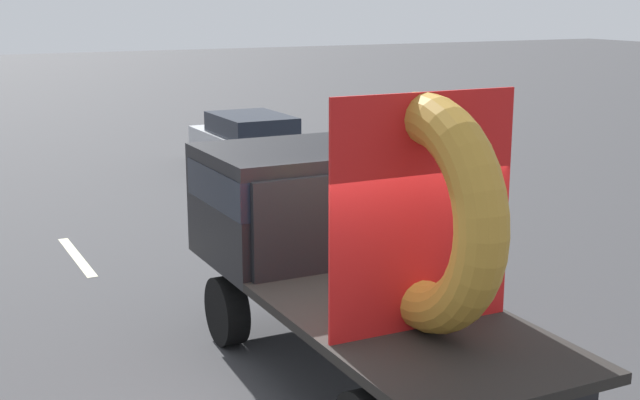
# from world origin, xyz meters

# --- Properties ---
(flatbed_truck) EXTENTS (2.02, 5.38, 3.23)m
(flatbed_truck) POSITION_xyz_m (0.33, 1.13, 1.53)
(flatbed_truck) COLOR black
(flatbed_truck) RESTS_ON ground_plane
(distant_sedan) EXTENTS (1.74, 4.05, 1.32)m
(distant_sedan) POSITION_xyz_m (3.83, 12.12, 0.71)
(distant_sedan) COLOR black
(distant_sedan) RESTS_ON ground_plane
(lane_dash_left_far) EXTENTS (0.16, 2.35, 0.01)m
(lane_dash_left_far) POSITION_xyz_m (-1.42, 6.62, 0.00)
(lane_dash_left_far) COLOR beige
(lane_dash_left_far) RESTS_ON ground_plane
(lane_dash_right_far) EXTENTS (0.16, 2.52, 0.01)m
(lane_dash_right_far) POSITION_xyz_m (2.08, 6.56, 0.00)
(lane_dash_right_far) COLOR beige
(lane_dash_right_far) RESTS_ON ground_plane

